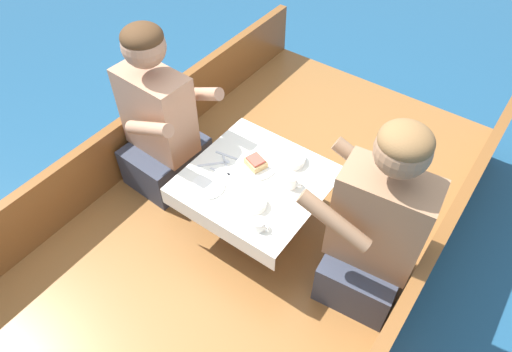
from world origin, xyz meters
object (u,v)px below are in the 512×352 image
at_px(person_starboard, 375,230).
at_px(coffee_cup_port, 291,181).
at_px(coffee_cup_starboard, 259,224).
at_px(sandwich, 256,162).
at_px(person_port, 160,124).

xyz_separation_m(person_starboard, coffee_cup_port, (-0.48, 0.05, -0.02)).
relative_size(person_starboard, coffee_cup_starboard, 11.49).
height_order(person_starboard, coffee_cup_starboard, person_starboard).
bearing_deg(sandwich, coffee_cup_starboard, -51.83).
bearing_deg(person_port, person_starboard, 4.16).
distance_m(person_starboard, coffee_cup_starboard, 0.52).
relative_size(person_port, coffee_cup_port, 10.12).
height_order(person_starboard, coffee_cup_port, person_starboard).
bearing_deg(coffee_cup_port, person_starboard, -5.74).
bearing_deg(coffee_cup_starboard, coffee_cup_port, 94.90).
bearing_deg(person_starboard, sandwich, -10.50).
bearing_deg(person_starboard, coffee_cup_port, -11.85).
xyz_separation_m(person_starboard, coffee_cup_starboard, (-0.46, -0.26, -0.03)).
relative_size(coffee_cup_port, coffee_cup_starboard, 1.12).
bearing_deg(coffee_cup_starboard, person_port, 164.99).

